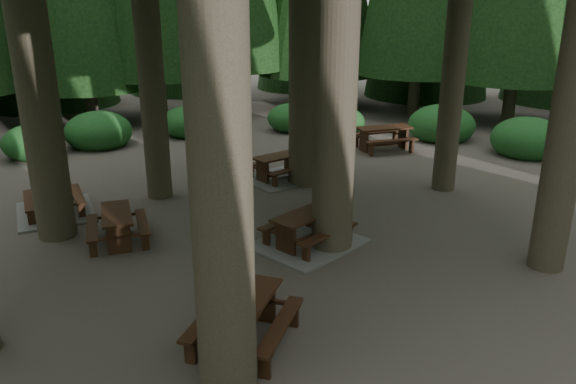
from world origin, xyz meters
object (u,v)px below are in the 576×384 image
picnic_table_a (308,234)px  picnic_table_c (281,171)px  picnic_table_b (117,222)px  picnic_table_f (55,204)px  picnic_table_d (384,135)px  picnic_table_e (244,316)px

picnic_table_a → picnic_table_c: 4.59m
picnic_table_b → picnic_table_f: (-1.00, 2.41, -0.21)m
picnic_table_c → picnic_table_f: size_ratio=1.13×
picnic_table_d → picnic_table_e: 12.06m
picnic_table_d → picnic_table_f: (-10.65, -1.17, -0.30)m
picnic_table_b → picnic_table_f: 2.62m
picnic_table_d → picnic_table_c: bearing=-153.4°
picnic_table_b → picnic_table_c: bearing=-56.4°
picnic_table_c → picnic_table_a: bearing=-121.5°
picnic_table_b → picnic_table_c: 5.57m
picnic_table_b → picnic_table_f: size_ratio=0.81×
picnic_table_b → picnic_table_f: bearing=31.7°
picnic_table_d → picnic_table_e: picnic_table_d is taller
picnic_table_c → picnic_table_f: (-6.07, 0.11, -0.00)m
picnic_table_f → picnic_table_a: bearing=-132.4°
picnic_table_f → picnic_table_d: bearing=-81.6°
picnic_table_a → picnic_table_d: 8.32m
picnic_table_d → picnic_table_e: (-8.77, -8.27, -0.05)m
picnic_table_e → picnic_table_a: bearing=0.9°
picnic_table_f → picnic_table_c: bearing=-89.0°
picnic_table_a → picnic_table_e: (-2.61, -2.68, 0.24)m
picnic_table_b → picnic_table_c: (5.07, 2.30, -0.21)m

